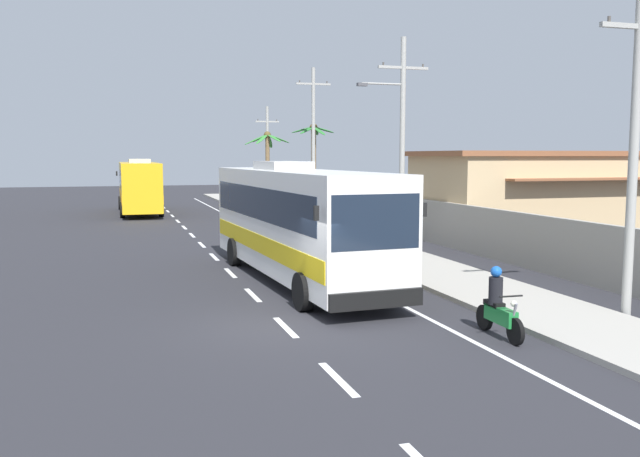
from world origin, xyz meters
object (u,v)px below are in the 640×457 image
Objects in this scene: utility_pole_distant at (268,153)px; palm_second at (267,154)px; coach_bus_far_lane at (139,185)px; utility_pole_nearest at (634,140)px; pedestrian_near_kerb at (341,216)px; utility_pole_far at (313,140)px; utility_pole_mid at (401,136)px; roadside_building at (546,195)px; motorcycle_beside_bus at (498,308)px; palm_nearest at (314,155)px; coach_bus_foreground at (297,219)px.

utility_pole_distant reaches higher than palm_second.
utility_pole_nearest is at bearing -73.44° from coach_bus_far_lane.
utility_pole_far reaches higher than pedestrian_near_kerb.
coach_bus_far_lane is at bearing 106.56° from utility_pole_nearest.
roadside_building is (8.23, 0.66, -2.82)m from utility_pole_mid.
utility_pole_far is (10.78, -7.37, 3.08)m from coach_bus_far_lane.
motorcycle_beside_bus is (6.48, -36.48, -1.37)m from coach_bus_far_lane.
utility_pole_distant reaches higher than pedestrian_near_kerb.
utility_pole_nearest is 31.10m from palm_nearest.
palm_second reaches higher than roadside_building.
roadside_building is at bearing -68.84° from palm_second.
motorcycle_beside_bus is 43.70m from utility_pole_distant.
palm_nearest is at bearing 72.05° from coach_bus_foreground.
pedestrian_near_kerb is 0.19× the size of utility_pole_mid.
palm_nearest is (2.41, 12.94, 3.11)m from pedestrian_near_kerb.
motorcycle_beside_bus is 1.10× the size of pedestrian_near_kerb.
roadside_building is (12.39, 15.54, 1.53)m from motorcycle_beside_bus.
palm_nearest is 17.89m from roadside_building.
utility_pole_nearest is at bearing -118.96° from roadside_building.
motorcycle_beside_bus is at bearing -98.40° from utility_pole_far.
utility_pole_distant is (7.00, 35.19, 2.28)m from coach_bus_foreground.
pedestrian_near_kerb is 11.16m from utility_pole_far.
utility_pole_nearest is at bearing -90.00° from utility_pole_mid.
utility_pole_mid is at bearing 45.24° from coach_bus_foreground.
utility_pole_far is at bearing 89.73° from utility_pole_nearest.
coach_bus_foreground is at bearing -101.25° from utility_pole_distant.
utility_pole_distant is at bearing 89.41° from utility_pole_mid.
palm_second is (9.88, 2.31, 2.21)m from coach_bus_far_lane.
roadside_building is at bearing -47.96° from coach_bus_far_lane.
pedestrian_near_kerb is 24.77m from utility_pole_distant.
utility_pole_distant is at bearing 0.06° from pedestrian_near_kerb.
motorcycle_beside_bus is 0.15× the size of roadside_building.
coach_bus_far_lane is at bearing 100.08° from motorcycle_beside_bus.
utility_pole_mid is (1.47, -3.93, 3.93)m from pedestrian_near_kerb.
pedestrian_near_kerb is 0.22× the size of utility_pole_distant.
coach_bus_far_lane is 28.19m from roadside_building.
coach_bus_foreground is 1.27× the size of utility_pole_far.
coach_bus_foreground is 10.32m from utility_pole_nearest.
utility_pole_far is at bearing 81.60° from motorcycle_beside_bus.
utility_pole_distant is (0.29, 42.64, -0.17)m from utility_pole_nearest.
coach_bus_far_lane is 0.87× the size of roadside_building.
coach_bus_foreground is at bearing 158.06° from pedestrian_near_kerb.
utility_pole_nearest is 0.92× the size of utility_pole_mid.
utility_pole_mid reaches higher than palm_second.
palm_nearest is (5.11, 31.76, 3.53)m from motorcycle_beside_bus.
pedestrian_near_kerb is 20.22m from palm_second.
utility_pole_distant is (4.45, 43.32, 3.66)m from motorcycle_beside_bus.
coach_bus_far_lane reaches higher than pedestrian_near_kerb.
coach_bus_foreground is 16.68m from roadside_building.
utility_pole_nearest is 0.66× the size of roadside_building.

